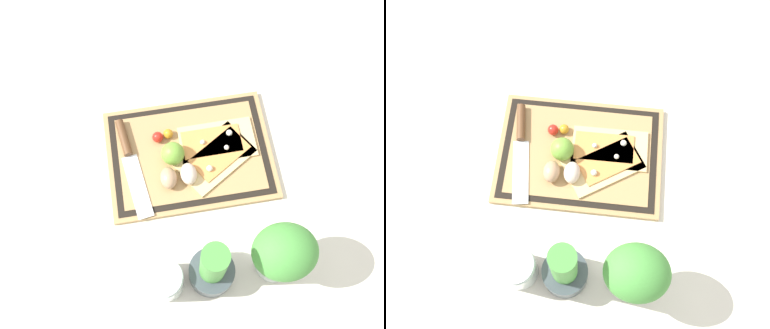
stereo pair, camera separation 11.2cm
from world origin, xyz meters
TOP-DOWN VIEW (x-y plane):
  - ground_plane at (0.00, 0.00)m, footprint 6.00×6.00m
  - cutting_board at (0.00, 0.00)m, footprint 0.42×0.31m
  - pizza_slice_near at (-0.07, -0.02)m, footprint 0.20×0.11m
  - pizza_slice_far at (-0.07, 0.02)m, footprint 0.22×0.20m
  - knife at (0.16, -0.03)m, footprint 0.07×0.27m
  - egg_brown at (0.06, 0.07)m, footprint 0.04×0.06m
  - egg_pink at (0.01, 0.06)m, footprint 0.04×0.06m
  - lime at (0.04, 0.01)m, footprint 0.06×0.06m
  - cherry_tomato_red at (0.07, -0.05)m, footprint 0.03×0.03m
  - cherry_tomato_yellow at (0.05, -0.06)m, footprint 0.03×0.03m
  - herb_pot at (-0.00, 0.31)m, footprint 0.10×0.10m
  - sauce_jar at (0.11, 0.31)m, footprint 0.09×0.09m
  - herb_glass at (-0.15, 0.31)m, footprint 0.14×0.12m

SIDE VIEW (x-z plane):
  - ground_plane at x=0.00m, z-range 0.00..0.00m
  - cutting_board at x=0.00m, z-range 0.00..0.02m
  - pizza_slice_near at x=-0.07m, z-range 0.01..0.03m
  - pizza_slice_far at x=-0.07m, z-range 0.01..0.03m
  - knife at x=0.16m, z-range 0.01..0.04m
  - cherry_tomato_yellow at x=0.05m, z-range 0.02..0.04m
  - cherry_tomato_red at x=0.07m, z-range 0.02..0.05m
  - egg_brown at x=0.06m, z-range 0.02..0.06m
  - egg_pink at x=0.01m, z-range 0.02..0.06m
  - sauce_jar at x=0.11m, z-range -0.01..0.10m
  - lime at x=0.04m, z-range 0.02..0.08m
  - herb_pot at x=0.00m, z-range -0.04..0.21m
  - herb_glass at x=-0.15m, z-range 0.02..0.23m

